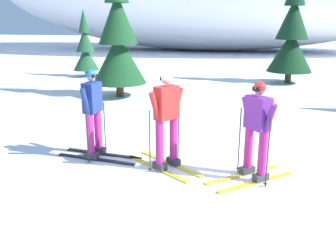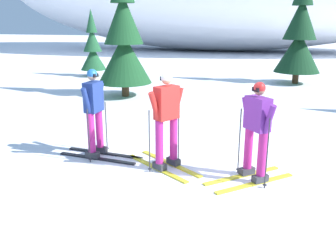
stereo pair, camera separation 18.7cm
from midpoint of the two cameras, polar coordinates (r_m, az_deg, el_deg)
name	(u,v)px [view 2 (the right image)]	position (r m, az deg, el deg)	size (l,w,h in m)	color
ground_plane	(176,180)	(6.40, 2.09, -9.60)	(120.00, 120.00, 0.00)	white
skier_purple_jacket	(256,129)	(6.29, 14.90, -1.48)	(1.53, 1.45, 1.76)	gold
skier_navy_jacket	(95,112)	(7.30, -11.07, 1.30)	(1.76, 0.78, 1.83)	black
skier_red_jacket	(166,118)	(6.55, 0.54, 0.25)	(1.68, 1.33, 1.86)	gold
pine_tree_far_left	(93,49)	(18.54, -11.80, 11.23)	(1.29, 1.29, 3.33)	#47301E
pine_tree_center_left	(124,38)	(13.17, -6.75, 13.03)	(1.98, 1.98, 5.13)	#47301E
pine_tree_center_right	(300,35)	(16.98, 20.82, 12.80)	(2.00, 2.00, 5.18)	#47301E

